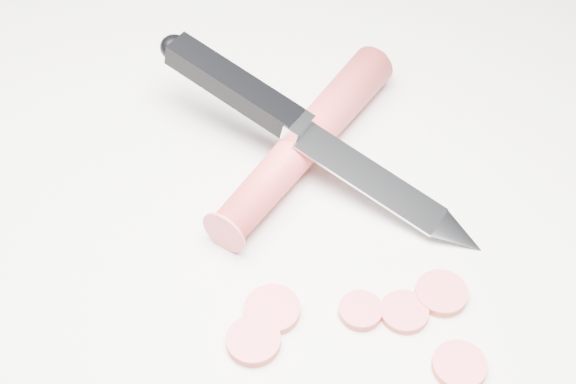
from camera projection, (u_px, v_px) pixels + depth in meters
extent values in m
plane|color=beige|center=(336.00, 230.00, 0.57)|extent=(2.40, 2.40, 0.00)
cylinder|color=red|center=(306.00, 141.00, 0.61)|extent=(0.16, 0.18, 0.03)
cylinder|color=#DA4F54|center=(459.00, 366.00, 0.50)|extent=(0.03, 0.03, 0.01)
cylinder|color=#DA4F54|center=(441.00, 293.00, 0.53)|extent=(0.03, 0.03, 0.01)
cylinder|color=#DA4F54|center=(361.00, 311.00, 0.52)|extent=(0.03, 0.03, 0.01)
cylinder|color=#DA4F54|center=(404.00, 312.00, 0.52)|extent=(0.03, 0.03, 0.01)
cylinder|color=#DA4F54|center=(272.00, 310.00, 0.52)|extent=(0.04, 0.04, 0.01)
cylinder|color=#DA4F54|center=(254.00, 341.00, 0.51)|extent=(0.03, 0.03, 0.01)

